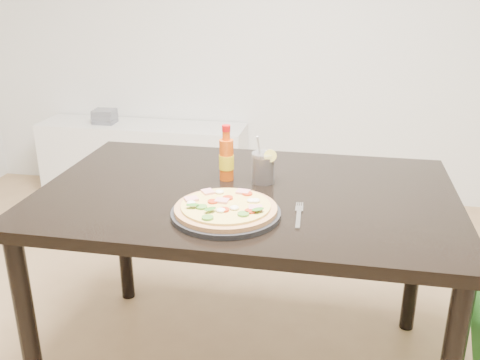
% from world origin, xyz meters
% --- Properties ---
extents(dining_table, '(1.40, 0.90, 0.75)m').
position_xyz_m(dining_table, '(0.22, 0.42, 0.67)').
color(dining_table, black).
rests_on(dining_table, ground).
extents(plate, '(0.33, 0.33, 0.02)m').
position_xyz_m(plate, '(0.19, 0.20, 0.76)').
color(plate, black).
rests_on(plate, dining_table).
extents(pizza, '(0.31, 0.31, 0.03)m').
position_xyz_m(pizza, '(0.19, 0.20, 0.78)').
color(pizza, tan).
rests_on(pizza, plate).
extents(hot_sauce_bottle, '(0.07, 0.07, 0.20)m').
position_xyz_m(hot_sauce_bottle, '(0.13, 0.51, 0.83)').
color(hot_sauce_bottle, '#D14D0C').
rests_on(hot_sauce_bottle, dining_table).
extents(cola_cup, '(0.09, 0.08, 0.17)m').
position_xyz_m(cola_cup, '(0.26, 0.51, 0.80)').
color(cola_cup, black).
rests_on(cola_cup, dining_table).
extents(fork, '(0.03, 0.19, 0.00)m').
position_xyz_m(fork, '(0.41, 0.25, 0.75)').
color(fork, silver).
rests_on(fork, dining_table).
extents(media_console, '(1.40, 0.34, 0.50)m').
position_xyz_m(media_console, '(-0.80, 2.07, 0.25)').
color(media_console, white).
rests_on(media_console, ground).
extents(cd_stack, '(0.14, 0.12, 0.09)m').
position_xyz_m(cd_stack, '(-1.05, 2.05, 0.55)').
color(cd_stack, slate).
rests_on(cd_stack, media_console).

